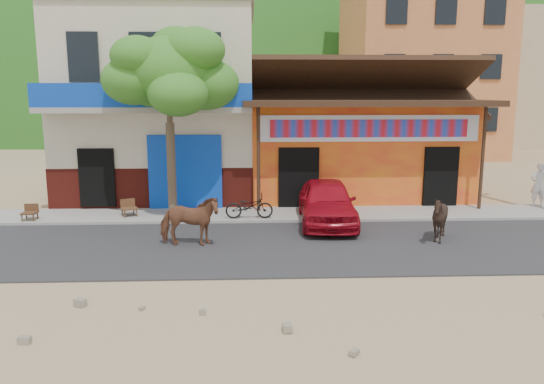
{
  "coord_description": "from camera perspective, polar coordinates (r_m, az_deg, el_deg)",
  "views": [
    {
      "loc": [
        -2.12,
        -11.11,
        4.07
      ],
      "look_at": [
        -1.5,
        3.0,
        1.4
      ],
      "focal_mm": 35.0,
      "sensor_mm": 36.0,
      "label": 1
    }
  ],
  "objects": [
    {
      "name": "ground",
      "position": [
        12.02,
        7.89,
        -9.19
      ],
      "size": [
        120.0,
        120.0,
        0.0
      ],
      "primitive_type": "plane",
      "color": "#9E825B",
      "rests_on": "ground"
    },
    {
      "name": "road",
      "position": [
        14.36,
        6.11,
        -5.74
      ],
      "size": [
        60.0,
        5.0,
        0.04
      ],
      "primitive_type": "cube",
      "color": "#28282B",
      "rests_on": "ground"
    },
    {
      "name": "sidewalk",
      "position": [
        17.7,
        4.43,
        -2.42
      ],
      "size": [
        60.0,
        2.0,
        0.12
      ],
      "primitive_type": "cube",
      "color": "gray",
      "rests_on": "ground"
    },
    {
      "name": "dance_club",
      "position": [
        21.63,
        8.5,
        4.56
      ],
      "size": [
        8.0,
        6.0,
        3.6
      ],
      "primitive_type": "cube",
      "color": "orange",
      "rests_on": "ground"
    },
    {
      "name": "cafe_building",
      "position": [
        21.39,
        -11.76,
        8.95
      ],
      "size": [
        7.0,
        6.0,
        7.0
      ],
      "primitive_type": "cube",
      "color": "beige",
      "rests_on": "ground"
    },
    {
      "name": "apartment_front",
      "position": [
        36.88,
        15.46,
        13.32
      ],
      "size": [
        9.0,
        9.0,
        12.0
      ],
      "primitive_type": "cube",
      "color": "#CC723F",
      "rests_on": "ground"
    },
    {
      "name": "apartment_rear",
      "position": [
        45.78,
        24.02,
        10.95
      ],
      "size": [
        8.0,
        8.0,
        10.0
      ],
      "primitive_type": "cube",
      "color": "tan",
      "rests_on": "ground"
    },
    {
      "name": "hillside",
      "position": [
        81.53,
        -1.06,
        16.27
      ],
      "size": [
        100.0,
        40.0,
        24.0
      ],
      "primitive_type": "ellipsoid",
      "color": "#194C14",
      "rests_on": "ground"
    },
    {
      "name": "tree",
      "position": [
        17.12,
        -10.93,
        7.33
      ],
      "size": [
        3.0,
        3.0,
        6.0
      ],
      "primitive_type": null,
      "color": "#2D721E",
      "rests_on": "sidewalk"
    },
    {
      "name": "cow_tan",
      "position": [
        14.2,
        -8.88,
        -3.08
      ],
      "size": [
        1.63,
        0.78,
        1.36
      ],
      "primitive_type": "imported",
      "rotation": [
        0.0,
        0.0,
        1.54
      ],
      "color": "brown",
      "rests_on": "road"
    },
    {
      "name": "cow_dark",
      "position": [
        15.15,
        17.57,
        -2.71
      ],
      "size": [
        1.48,
        1.41,
        1.3
      ],
      "primitive_type": "imported",
      "rotation": [
        0.0,
        0.0,
        -1.19
      ],
      "color": "black",
      "rests_on": "road"
    },
    {
      "name": "red_car",
      "position": [
        16.43,
        5.9,
        -1.05
      ],
      "size": [
        1.86,
        4.18,
        1.4
      ],
      "primitive_type": "imported",
      "rotation": [
        0.0,
        0.0,
        -0.05
      ],
      "color": "#A60B1B",
      "rests_on": "road"
    },
    {
      "name": "scooter",
      "position": [
        16.79,
        -2.47,
        -1.53
      ],
      "size": [
        1.51,
        0.53,
        0.79
      ],
      "primitive_type": "imported",
      "rotation": [
        0.0,
        0.0,
        1.58
      ],
      "color": "black",
      "rests_on": "sidewalk"
    },
    {
      "name": "pedestrian",
      "position": [
        20.73,
        26.74,
        0.7
      ],
      "size": [
        0.61,
        0.46,
        1.53
      ],
      "primitive_type": "imported",
      "rotation": [
        0.0,
        0.0,
        2.97
      ],
      "color": "silver",
      "rests_on": "sidewalk"
    },
    {
      "name": "cafe_chair_left",
      "position": [
        18.19,
        -24.69,
        -1.35
      ],
      "size": [
        0.43,
        0.43,
        0.92
      ],
      "primitive_type": null,
      "rotation": [
        0.0,
        0.0,
        0.01
      ],
      "color": "#493018",
      "rests_on": "sidewalk"
    },
    {
      "name": "cafe_chair_right",
      "position": [
        17.69,
        -15.14,
        -0.92
      ],
      "size": [
        0.62,
        0.62,
        1.0
      ],
      "primitive_type": null,
      "rotation": [
        0.0,
        0.0,
        0.45
      ],
      "color": "#4E351A",
      "rests_on": "sidewalk"
    }
  ]
}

